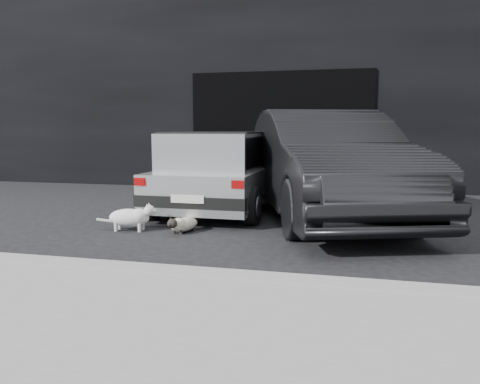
% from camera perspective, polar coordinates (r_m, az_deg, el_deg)
% --- Properties ---
extents(ground, '(80.00, 80.00, 0.00)m').
position_cam_1_polar(ground, '(6.96, -8.46, -3.52)').
color(ground, black).
rests_on(ground, ground).
extents(building_facade, '(34.00, 4.00, 5.00)m').
position_cam_1_polar(building_facade, '(12.48, 6.38, 12.91)').
color(building_facade, black).
rests_on(building_facade, ground).
extents(garage_opening, '(4.00, 0.10, 2.60)m').
position_cam_1_polar(garage_opening, '(10.44, 4.89, 7.39)').
color(garage_opening, black).
rests_on(garage_opening, ground).
extents(curb, '(18.00, 0.25, 0.12)m').
position_cam_1_polar(curb, '(4.24, -9.06, -9.95)').
color(curb, gray).
rests_on(curb, ground).
extents(sidewalk, '(18.00, 2.20, 0.11)m').
position_cam_1_polar(sidewalk, '(3.24, -17.54, -15.98)').
color(sidewalk, gray).
rests_on(sidewalk, ground).
extents(silver_hatchback, '(1.78, 3.54, 1.30)m').
position_cam_1_polar(silver_hatchback, '(7.83, -2.21, 3.03)').
color(silver_hatchback, '#BBBEC0').
rests_on(silver_hatchback, ground).
extents(second_car, '(3.24, 5.27, 1.64)m').
position_cam_1_polar(second_car, '(7.21, 10.27, 3.39)').
color(second_car, black).
rests_on(second_car, ground).
extents(cat_siamese, '(0.37, 0.67, 0.24)m').
position_cam_1_polar(cat_siamese, '(6.15, -7.06, -3.94)').
color(cat_siamese, beige).
rests_on(cat_siamese, ground).
extents(cat_white, '(0.81, 0.33, 0.38)m').
position_cam_1_polar(cat_white, '(6.37, -13.04, -2.98)').
color(cat_white, silver).
rests_on(cat_white, ground).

